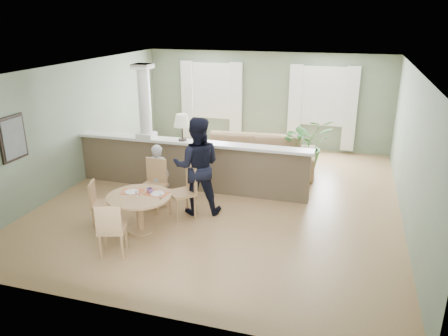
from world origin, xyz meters
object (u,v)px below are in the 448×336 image
(dining_table, at_px, (140,203))
(chair_side, at_px, (99,201))
(chair_far_man, at_px, (186,189))
(man_person, at_px, (197,166))
(houseplant, at_px, (306,144))
(child_person, at_px, (158,175))
(chair_far_boy, at_px, (154,182))
(chair_near, at_px, (111,228))
(sofa, at_px, (252,155))

(dining_table, distance_m, chair_side, 0.84)
(dining_table, relative_size, chair_far_man, 1.13)
(man_person, bearing_deg, houseplant, -136.45)
(child_person, bearing_deg, chair_far_boy, 83.29)
(chair_far_man, relative_size, man_person, 0.53)
(houseplant, height_order, child_person, houseplant)
(chair_side, bearing_deg, dining_table, -109.09)
(child_person, bearing_deg, chair_far_man, 143.93)
(chair_far_boy, relative_size, chair_near, 1.09)
(man_person, bearing_deg, sofa, -117.79)
(child_person, bearing_deg, man_person, 162.21)
(chair_near, height_order, man_person, man_person)
(chair_side, bearing_deg, chair_far_man, -78.43)
(sofa, height_order, chair_far_boy, chair_far_boy)
(houseplant, relative_size, child_person, 1.07)
(chair_near, height_order, chair_side, chair_near)
(houseplant, xyz_separation_m, chair_near, (-2.46, -4.98, -0.16))
(chair_near, bearing_deg, sofa, -123.82)
(chair_near, distance_m, chair_side, 1.24)
(houseplant, bearing_deg, man_person, -119.89)
(dining_table, relative_size, chair_far_boy, 1.11)
(chair_far_boy, height_order, chair_near, chair_far_boy)
(houseplant, xyz_separation_m, chair_far_boy, (-2.60, -3.09, -0.12))
(chair_far_man, distance_m, chair_near, 1.83)
(chair_near, bearing_deg, chair_side, -68.10)
(houseplant, bearing_deg, child_person, -132.23)
(sofa, xyz_separation_m, chair_far_man, (-0.66, -2.77, 0.11))
(man_person, bearing_deg, chair_far_boy, -10.88)
(child_person, bearing_deg, chair_side, 50.67)
(dining_table, xyz_separation_m, chair_far_boy, (-0.17, 0.96, 0.01))
(chair_side, distance_m, child_person, 1.33)
(houseplant, xyz_separation_m, dining_table, (-2.43, -4.05, -0.13))
(man_person, bearing_deg, child_person, -24.31)
(chair_far_man, xyz_separation_m, chair_side, (-1.38, -0.79, -0.09))
(chair_side, bearing_deg, man_person, -74.42)
(child_person, bearing_deg, houseplant, -142.26)
(sofa, height_order, dining_table, sofa)
(sofa, distance_m, houseplant, 1.33)
(houseplant, distance_m, chair_near, 5.55)
(chair_far_boy, bearing_deg, chair_near, -82.95)
(chair_near, height_order, child_person, child_person)
(houseplant, bearing_deg, chair_side, -128.95)
(houseplant, relative_size, dining_table, 1.20)
(dining_table, distance_m, chair_far_boy, 0.97)
(child_person, height_order, man_person, man_person)
(dining_table, bearing_deg, man_person, 56.02)
(chair_far_man, height_order, chair_side, chair_far_man)
(dining_table, xyz_separation_m, chair_side, (-0.83, 0.01, -0.08))
(chair_far_boy, xyz_separation_m, chair_side, (-0.66, -0.95, -0.10))
(sofa, bearing_deg, chair_far_boy, -122.58)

